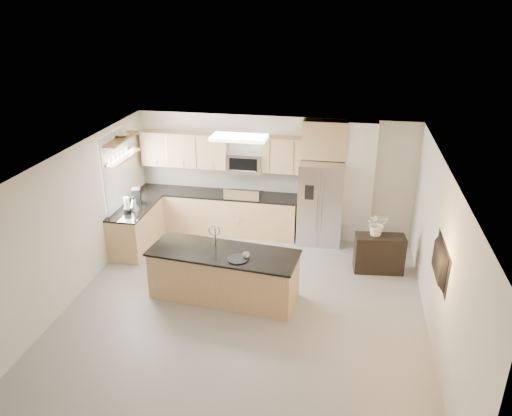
% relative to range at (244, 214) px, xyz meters
% --- Properties ---
extents(floor, '(6.50, 6.50, 0.00)m').
position_rel_range_xyz_m(floor, '(0.60, -2.92, -0.47)').
color(floor, '#979690').
rests_on(floor, ground).
extents(ceiling, '(6.00, 6.50, 0.02)m').
position_rel_range_xyz_m(ceiling, '(0.60, -2.92, 2.13)').
color(ceiling, white).
rests_on(ceiling, wall_back).
extents(wall_back, '(6.00, 0.02, 2.60)m').
position_rel_range_xyz_m(wall_back, '(0.60, 0.33, 0.83)').
color(wall_back, beige).
rests_on(wall_back, floor).
extents(wall_front, '(6.00, 0.02, 2.60)m').
position_rel_range_xyz_m(wall_front, '(0.60, -6.17, 0.83)').
color(wall_front, beige).
rests_on(wall_front, floor).
extents(wall_left, '(0.02, 6.50, 2.60)m').
position_rel_range_xyz_m(wall_left, '(-2.40, -2.92, 0.83)').
color(wall_left, beige).
rests_on(wall_left, floor).
extents(wall_right, '(0.02, 6.50, 2.60)m').
position_rel_range_xyz_m(wall_right, '(3.60, -2.92, 0.83)').
color(wall_right, beige).
rests_on(wall_right, floor).
extents(back_counter, '(3.55, 0.66, 1.44)m').
position_rel_range_xyz_m(back_counter, '(-0.63, 0.01, -0.00)').
color(back_counter, tan).
rests_on(back_counter, floor).
extents(left_counter, '(0.66, 1.50, 0.92)m').
position_rel_range_xyz_m(left_counter, '(-2.07, -1.07, -0.01)').
color(left_counter, tan).
rests_on(left_counter, floor).
extents(range, '(0.76, 0.64, 1.14)m').
position_rel_range_xyz_m(range, '(0.00, 0.00, 0.00)').
color(range, black).
rests_on(range, floor).
extents(upper_cabinets, '(3.50, 0.33, 0.75)m').
position_rel_range_xyz_m(upper_cabinets, '(-0.70, 0.16, 1.35)').
color(upper_cabinets, tan).
rests_on(upper_cabinets, wall_back).
extents(microwave, '(0.76, 0.40, 0.40)m').
position_rel_range_xyz_m(microwave, '(0.00, 0.12, 1.16)').
color(microwave, '#BABABD').
rests_on(microwave, upper_cabinets).
extents(refrigerator, '(0.92, 0.78, 1.78)m').
position_rel_range_xyz_m(refrigerator, '(1.66, -0.05, 0.42)').
color(refrigerator, '#BABABD').
rests_on(refrigerator, floor).
extents(partition_column, '(0.60, 0.30, 2.60)m').
position_rel_range_xyz_m(partition_column, '(2.42, 0.18, 0.83)').
color(partition_column, silver).
rests_on(partition_column, floor).
extents(window, '(0.04, 1.15, 1.65)m').
position_rel_range_xyz_m(window, '(-2.38, -1.07, 1.18)').
color(window, white).
rests_on(window, wall_left).
extents(shelf_lower, '(0.30, 1.20, 0.04)m').
position_rel_range_xyz_m(shelf_lower, '(-2.25, -0.97, 1.48)').
color(shelf_lower, brown).
rests_on(shelf_lower, wall_left).
extents(shelf_upper, '(0.30, 1.20, 0.04)m').
position_rel_range_xyz_m(shelf_upper, '(-2.25, -0.97, 1.85)').
color(shelf_upper, brown).
rests_on(shelf_upper, wall_left).
extents(ceiling_fixture, '(1.00, 0.50, 0.06)m').
position_rel_range_xyz_m(ceiling_fixture, '(0.20, -1.32, 2.09)').
color(ceiling_fixture, white).
rests_on(ceiling_fixture, ceiling).
extents(island, '(2.65, 1.18, 1.31)m').
position_rel_range_xyz_m(island, '(0.17, -2.55, -0.03)').
color(island, tan).
rests_on(island, floor).
extents(credenza, '(0.96, 0.48, 0.74)m').
position_rel_range_xyz_m(credenza, '(2.87, -1.14, -0.10)').
color(credenza, black).
rests_on(credenza, floor).
extents(cup, '(0.14, 0.14, 0.09)m').
position_rel_range_xyz_m(cup, '(0.60, -2.68, 0.46)').
color(cup, silver).
rests_on(cup, island).
extents(platter, '(0.37, 0.37, 0.02)m').
position_rel_range_xyz_m(platter, '(0.48, -2.77, 0.43)').
color(platter, black).
rests_on(platter, island).
extents(blender, '(0.15, 0.15, 0.35)m').
position_rel_range_xyz_m(blender, '(-2.07, -1.39, 0.60)').
color(blender, black).
rests_on(blender, left_counter).
extents(kettle, '(0.23, 0.23, 0.28)m').
position_rel_range_xyz_m(kettle, '(-2.03, -1.20, 0.57)').
color(kettle, '#BABABD').
rests_on(kettle, left_counter).
extents(coffee_maker, '(0.23, 0.26, 0.33)m').
position_rel_range_xyz_m(coffee_maker, '(-2.09, -0.88, 0.60)').
color(coffee_maker, black).
rests_on(coffee_maker, left_counter).
extents(bowl, '(0.41, 0.41, 0.09)m').
position_rel_range_xyz_m(bowl, '(-2.25, -0.91, 1.91)').
color(bowl, '#BABABD').
rests_on(bowl, shelf_upper).
extents(flower_vase, '(0.69, 0.63, 0.67)m').
position_rel_range_xyz_m(flower_vase, '(2.79, -1.10, 0.61)').
color(flower_vase, white).
rests_on(flower_vase, credenza).
extents(television, '(0.14, 1.08, 0.62)m').
position_rel_range_xyz_m(television, '(3.51, -3.12, 0.88)').
color(television, black).
rests_on(television, wall_right).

